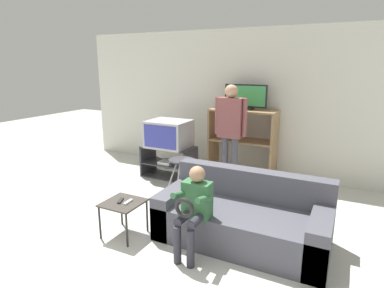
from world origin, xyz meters
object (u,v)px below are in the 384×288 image
at_px(television_main, 169,134).
at_px(person_seated_child, 194,205).
at_px(media_shelf, 242,143).
at_px(television_flat, 246,98).
at_px(remote_control_black, 121,201).
at_px(person_standing_adult, 230,126).
at_px(tv_stand, 169,162).
at_px(snack_table, 123,206).
at_px(folding_stool, 182,166).
at_px(remote_control_white, 128,202).
at_px(couch, 243,219).

xyz_separation_m(television_main, person_seated_child, (1.50, -2.00, -0.22)).
bearing_deg(media_shelf, television_main, -153.24).
bearing_deg(person_seated_child, television_flat, 96.78).
relative_size(remote_control_black, person_standing_adult, 0.09).
distance_m(tv_stand, snack_table, 2.11).
distance_m(folding_stool, person_seated_child, 1.46).
height_order(snack_table, remote_control_white, remote_control_white).
bearing_deg(remote_control_white, media_shelf, 76.03).
height_order(television_flat, remote_control_black, television_flat).
relative_size(television_main, couch, 0.38).
distance_m(tv_stand, television_main, 0.52).
bearing_deg(television_flat, tv_stand, -153.23).
bearing_deg(remote_control_black, couch, -0.00).
relative_size(television_flat, remote_control_black, 5.16).
xyz_separation_m(remote_control_black, remote_control_white, (0.10, 0.01, 0.00)).
distance_m(snack_table, remote_control_white, 0.09).
height_order(tv_stand, remote_control_white, tv_stand).
distance_m(tv_stand, couch, 2.40).
bearing_deg(folding_stool, remote_control_white, -91.77).
xyz_separation_m(tv_stand, television_main, (0.01, 0.00, 0.52)).
bearing_deg(media_shelf, snack_table, -102.54).
height_order(television_main, couch, television_main).
distance_m(tv_stand, television_flat, 1.77).
relative_size(couch, person_standing_adult, 1.12).
bearing_deg(person_seated_child, remote_control_black, -178.81).
xyz_separation_m(snack_table, person_seated_child, (0.91, 0.02, 0.20)).
bearing_deg(person_seated_child, couch, 54.01).
height_order(folding_stool, person_seated_child, person_seated_child).
bearing_deg(television_main, remote_control_black, -74.88).
bearing_deg(media_shelf, folding_stool, -109.17).
bearing_deg(remote_control_black, media_shelf, 54.68).
bearing_deg(television_flat, media_shelf, -147.12).
relative_size(remote_control_black, person_seated_child, 0.15).
xyz_separation_m(tv_stand, media_shelf, (1.17, 0.59, 0.35)).
height_order(tv_stand, person_seated_child, person_seated_child).
height_order(remote_control_black, couch, couch).
distance_m(television_main, snack_table, 2.15).
xyz_separation_m(television_main, remote_control_black, (0.55, -2.02, -0.36)).
bearing_deg(person_standing_adult, television_flat, 85.52).
relative_size(folding_stool, person_seated_child, 0.65).
xyz_separation_m(tv_stand, remote_control_black, (0.56, -2.02, 0.16)).
height_order(media_shelf, snack_table, media_shelf).
relative_size(snack_table, remote_control_black, 3.04).
xyz_separation_m(remote_control_black, couch, (1.32, 0.54, -0.17)).
relative_size(media_shelf, couch, 0.65).
bearing_deg(media_shelf, remote_control_black, -103.29).
distance_m(tv_stand, folding_stool, 1.08).
relative_size(television_main, remote_control_black, 4.94).
bearing_deg(snack_table, couch, 22.57).
bearing_deg(remote_control_black, person_seated_child, -20.84).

